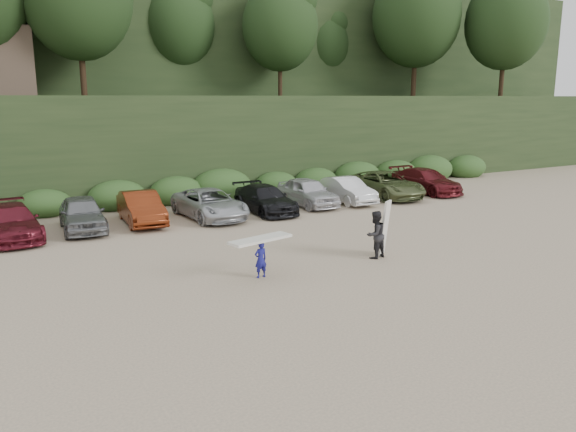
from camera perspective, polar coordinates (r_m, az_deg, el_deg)
ground at (r=20.60m, az=6.58°, el=-4.77°), size 120.00×120.00×0.00m
hillside_backdrop at (r=53.38m, az=-17.57°, el=17.15°), size 90.00×41.50×28.00m
parked_cars at (r=28.06m, az=-9.58°, el=1.21°), size 34.18×5.91×1.55m
child_surfer at (r=18.64m, az=-2.80°, el=-3.53°), size 2.36×1.12×1.36m
adult_surfer at (r=21.16m, az=8.93°, el=-1.83°), size 1.38×0.87×2.11m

